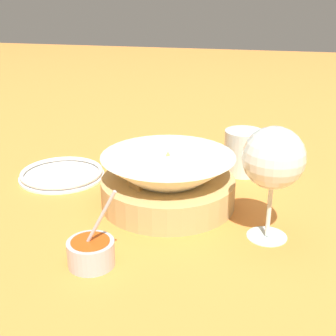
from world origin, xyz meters
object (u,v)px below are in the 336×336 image
object	(u,v)px
side_plate	(62,174)
wine_glass	(274,161)
food_basket	(168,183)
beer_mug	(244,154)
sauce_cup	(91,251)

from	to	relation	value
side_plate	wine_glass	bearing A→B (deg)	-20.63
food_basket	side_plate	size ratio (longest dim) A/B	1.38
wine_glass	side_plate	size ratio (longest dim) A/B	1.04
wine_glass	beer_mug	xyz separation A→B (m)	(-0.05, 0.26, -0.09)
wine_glass	sauce_cup	bearing A→B (deg)	-151.71
food_basket	beer_mug	distance (m)	0.21
wine_glass	beer_mug	bearing A→B (deg)	101.72
food_basket	wine_glass	bearing A→B (deg)	-24.86
beer_mug	side_plate	distance (m)	0.37
food_basket	sauce_cup	bearing A→B (deg)	-106.93
food_basket	sauce_cup	world-z (taller)	sauce_cup
food_basket	sauce_cup	xyz separation A→B (m)	(-0.06, -0.21, -0.02)
sauce_cup	wine_glass	distance (m)	0.29
wine_glass	beer_mug	distance (m)	0.28
wine_glass	side_plate	bearing A→B (deg)	159.37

